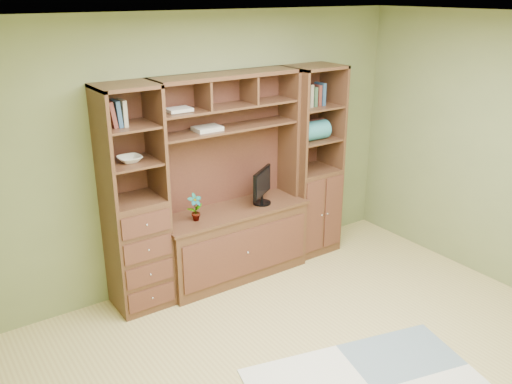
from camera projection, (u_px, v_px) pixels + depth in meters
room at (351, 216)px, 3.75m from camera, size 4.60×4.10×2.64m
center_hutch at (233, 181)px, 5.25m from camera, size 1.54×0.53×2.05m
left_tower at (134, 201)px, 4.75m from camera, size 0.50×0.45×2.05m
right_tower at (312, 162)px, 5.82m from camera, size 0.55×0.45×2.05m
monitor at (262, 180)px, 5.40m from camera, size 0.44×0.38×0.50m
orchid at (195, 207)px, 5.04m from camera, size 0.14×0.10×0.27m
magazines at (207, 129)px, 5.01m from camera, size 0.25×0.18×0.04m
bowl at (130, 159)px, 4.61m from camera, size 0.20×0.20×0.05m
blanket_teal at (313, 131)px, 5.63m from camera, size 0.34×0.20×0.20m
blanket_red at (311, 128)px, 5.78m from camera, size 0.33×0.18×0.18m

